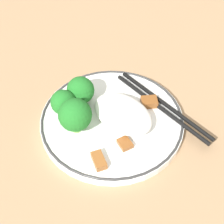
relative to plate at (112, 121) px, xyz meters
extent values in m
plane|color=#9E7A56|center=(0.00, 0.00, -0.01)|extent=(3.00, 3.00, 0.00)
cylinder|color=white|center=(0.00, 0.00, 0.00)|extent=(0.27, 0.27, 0.02)
torus|color=#333333|center=(0.00, 0.00, 0.01)|extent=(0.26, 0.26, 0.01)
ellipsoid|color=white|center=(0.02, 0.01, 0.02)|extent=(0.12, 0.08, 0.04)
cylinder|color=#7FB756|center=(-0.07, -0.01, 0.01)|extent=(0.02, 0.02, 0.01)
sphere|color=#1E6B23|center=(-0.07, -0.01, 0.04)|extent=(0.05, 0.05, 0.05)
cylinder|color=#7FB756|center=(-0.07, -0.05, 0.01)|extent=(0.02, 0.02, 0.02)
sphere|color=#1E6B23|center=(-0.07, -0.05, 0.04)|extent=(0.05, 0.05, 0.05)
cylinder|color=#7FB756|center=(-0.03, -0.06, 0.01)|extent=(0.02, 0.02, 0.02)
sphere|color=#1E6B23|center=(-0.03, -0.06, 0.05)|extent=(0.06, 0.06, 0.06)
cube|color=brown|center=(-0.02, 0.03, 0.01)|extent=(0.04, 0.04, 0.01)
cube|color=brown|center=(0.03, 0.08, 0.01)|extent=(0.04, 0.04, 0.01)
cube|color=brown|center=(0.05, -0.08, 0.01)|extent=(0.04, 0.03, 0.01)
cube|color=brown|center=(0.06, -0.03, 0.01)|extent=(0.03, 0.03, 0.01)
cylinder|color=black|center=(0.05, 0.09, 0.01)|extent=(0.23, 0.03, 0.01)
cylinder|color=black|center=(0.05, 0.08, 0.01)|extent=(0.23, 0.03, 0.01)
camera|label=1|loc=(0.31, -0.33, 0.53)|focal=60.00mm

